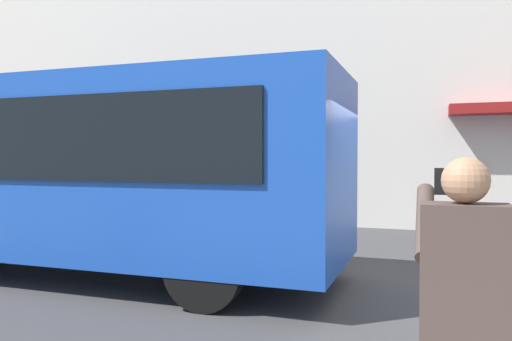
% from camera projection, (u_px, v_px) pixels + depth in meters
% --- Properties ---
extents(ground_plane, '(60.00, 60.00, 0.00)m').
position_uv_depth(ground_plane, '(361.00, 293.00, 6.77)').
color(ground_plane, '#38383A').
extents(building_facade_far, '(28.00, 1.55, 12.00)m').
position_uv_depth(building_facade_far, '(396.00, 1.00, 13.03)').
color(building_facade_far, beige).
rests_on(building_facade_far, ground_plane).
extents(red_bus, '(9.05, 2.54, 3.08)m').
position_uv_depth(red_bus, '(62.00, 168.00, 7.94)').
color(red_bus, '#1947AD').
rests_on(red_bus, ground_plane).
extents(pedestrian_photographer, '(0.53, 0.52, 1.70)m').
position_uv_depth(pedestrian_photographer, '(465.00, 307.00, 2.34)').
color(pedestrian_photographer, '#4C4238').
rests_on(pedestrian_photographer, sidewalk_curb).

